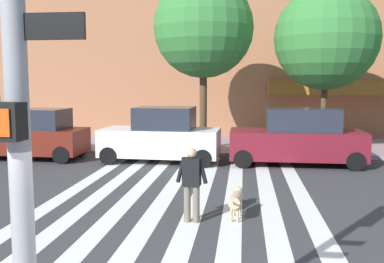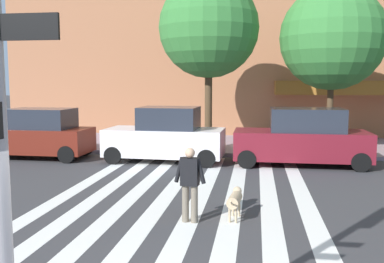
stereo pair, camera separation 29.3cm
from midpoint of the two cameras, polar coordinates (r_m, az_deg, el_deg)
name	(u,v)px [view 1 (the left image)]	position (r m, az deg, el deg)	size (l,w,h in m)	color
ground_plane	(216,203)	(11.02, 2.42, -9.41)	(160.00, 160.00, 0.00)	#353538
sidewalk_far	(229,144)	(20.51, 4.53, -1.73)	(80.00, 6.00, 0.15)	gray
crosswalk_stripes	(180,201)	(11.12, -2.34, -9.23)	(6.75, 12.84, 0.01)	silver
traffic_light_pole	(10,16)	(3.61, -25.17, 13.69)	(0.74, 0.46, 5.80)	gray
parked_car_near_curb	(32,135)	(18.14, -20.87, -0.40)	(4.23, 1.95, 1.99)	maroon
parked_car_behind_first	(161,136)	(16.38, -4.58, -0.66)	(4.53, 2.13, 2.10)	silver
parked_car_third_in_line	(297,138)	(16.16, 13.33, -0.85)	(4.81, 2.00, 2.09)	maroon
street_tree_nearest	(203,28)	(18.52, 1.07, 13.54)	(4.20, 4.20, 7.25)	#4C3823
street_tree_middle	(326,38)	(18.69, 16.95, 11.74)	(4.23, 4.23, 6.78)	#4C3823
pedestrian_dog_walker	(192,180)	(9.30, -0.95, -6.52)	(0.71, 0.28, 1.64)	#6B6051
dog_on_leash	(236,199)	(9.70, 5.02, -8.93)	(0.33, 1.06, 0.65)	tan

